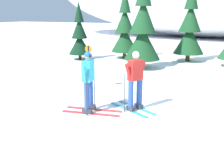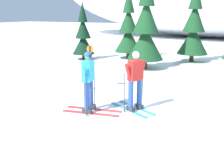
{
  "view_description": "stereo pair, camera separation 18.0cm",
  "coord_description": "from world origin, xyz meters",
  "px_view_note": "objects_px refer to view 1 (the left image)",
  "views": [
    {
      "loc": [
        1.59,
        -7.08,
        2.86
      ],
      "look_at": [
        -1.41,
        -0.33,
        0.95
      ],
      "focal_mm": 42.16,
      "sensor_mm": 36.0,
      "label": 1
    },
    {
      "loc": [
        1.75,
        -7.0,
        2.86
      ],
      "look_at": [
        -1.41,
        -0.33,
        0.95
      ],
      "focal_mm": 42.16,
      "sensor_mm": 36.0,
      "label": 2
    }
  ],
  "objects_px": {
    "skier_red_jacket": "(135,80)",
    "skier_cyan_jacket": "(89,81)",
    "pine_tree_center_left": "(143,29)",
    "pine_tree_far_left": "(79,36)",
    "trail_marker_post": "(89,65)",
    "pine_tree_left": "(125,30)",
    "pine_tree_center": "(190,28)"
  },
  "relations": [
    {
      "from": "skier_red_jacket",
      "to": "skier_cyan_jacket",
      "type": "height_order",
      "value": "skier_cyan_jacket"
    },
    {
      "from": "pine_tree_center_left",
      "to": "pine_tree_far_left",
      "type": "bearing_deg",
      "value": 167.45
    },
    {
      "from": "skier_cyan_jacket",
      "to": "trail_marker_post",
      "type": "relative_size",
      "value": 1.06
    },
    {
      "from": "pine_tree_far_left",
      "to": "pine_tree_center_left",
      "type": "height_order",
      "value": "pine_tree_center_left"
    },
    {
      "from": "skier_red_jacket",
      "to": "pine_tree_far_left",
      "type": "xyz_separation_m",
      "value": [
        -6.01,
        6.93,
        0.52
      ]
    },
    {
      "from": "pine_tree_far_left",
      "to": "skier_cyan_jacket",
      "type": "bearing_deg",
      "value": -57.58
    },
    {
      "from": "trail_marker_post",
      "to": "skier_cyan_jacket",
      "type": "bearing_deg",
      "value": -61.27
    },
    {
      "from": "pine_tree_left",
      "to": "trail_marker_post",
      "type": "distance_m",
      "value": 7.31
    },
    {
      "from": "trail_marker_post",
      "to": "pine_tree_far_left",
      "type": "bearing_deg",
      "value": 123.7
    },
    {
      "from": "skier_cyan_jacket",
      "to": "pine_tree_left",
      "type": "height_order",
      "value": "pine_tree_left"
    },
    {
      "from": "skier_red_jacket",
      "to": "pine_tree_center_left",
      "type": "height_order",
      "value": "pine_tree_center_left"
    },
    {
      "from": "skier_red_jacket",
      "to": "pine_tree_left",
      "type": "xyz_separation_m",
      "value": [
        -3.65,
        8.48,
        0.86
      ]
    },
    {
      "from": "skier_cyan_jacket",
      "to": "pine_tree_far_left",
      "type": "distance_m",
      "value": 9.03
    },
    {
      "from": "skier_cyan_jacket",
      "to": "trail_marker_post",
      "type": "distance_m",
      "value": 2.32
    },
    {
      "from": "pine_tree_left",
      "to": "trail_marker_post",
      "type": "bearing_deg",
      "value": -79.19
    },
    {
      "from": "pine_tree_far_left",
      "to": "pine_tree_center",
      "type": "height_order",
      "value": "pine_tree_center"
    },
    {
      "from": "pine_tree_center_left",
      "to": "trail_marker_post",
      "type": "relative_size",
      "value": 2.87
    },
    {
      "from": "skier_cyan_jacket",
      "to": "skier_red_jacket",
      "type": "bearing_deg",
      "value": 30.28
    },
    {
      "from": "skier_cyan_jacket",
      "to": "pine_tree_center",
      "type": "xyz_separation_m",
      "value": [
        1.38,
        9.74,
        0.99
      ]
    },
    {
      "from": "pine_tree_far_left",
      "to": "pine_tree_center",
      "type": "xyz_separation_m",
      "value": [
        6.22,
        2.13,
        0.48
      ]
    },
    {
      "from": "pine_tree_far_left",
      "to": "trail_marker_post",
      "type": "distance_m",
      "value": 6.73
    },
    {
      "from": "skier_cyan_jacket",
      "to": "pine_tree_center",
      "type": "height_order",
      "value": "pine_tree_center"
    },
    {
      "from": "skier_red_jacket",
      "to": "pine_tree_center_left",
      "type": "xyz_separation_m",
      "value": [
        -1.69,
        5.97,
        1.08
      ]
    },
    {
      "from": "skier_red_jacket",
      "to": "pine_tree_left",
      "type": "bearing_deg",
      "value": 113.28
    },
    {
      "from": "skier_cyan_jacket",
      "to": "pine_tree_far_left",
      "type": "xyz_separation_m",
      "value": [
        -4.84,
        7.61,
        0.51
      ]
    },
    {
      "from": "skier_red_jacket",
      "to": "pine_tree_left",
      "type": "distance_m",
      "value": 9.27
    },
    {
      "from": "skier_cyan_jacket",
      "to": "pine_tree_center",
      "type": "distance_m",
      "value": 9.89
    },
    {
      "from": "skier_red_jacket",
      "to": "skier_cyan_jacket",
      "type": "xyz_separation_m",
      "value": [
        -1.17,
        -0.68,
        0.01
      ]
    },
    {
      "from": "pine_tree_left",
      "to": "skier_red_jacket",
      "type": "bearing_deg",
      "value": -66.72
    },
    {
      "from": "skier_cyan_jacket",
      "to": "pine_tree_left",
      "type": "xyz_separation_m",
      "value": [
        -2.48,
        9.16,
        0.85
      ]
    },
    {
      "from": "skier_cyan_jacket",
      "to": "pine_tree_center_left",
      "type": "distance_m",
      "value": 6.76
    },
    {
      "from": "skier_cyan_jacket",
      "to": "pine_tree_center_left",
      "type": "bearing_deg",
      "value": 94.41
    }
  ]
}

